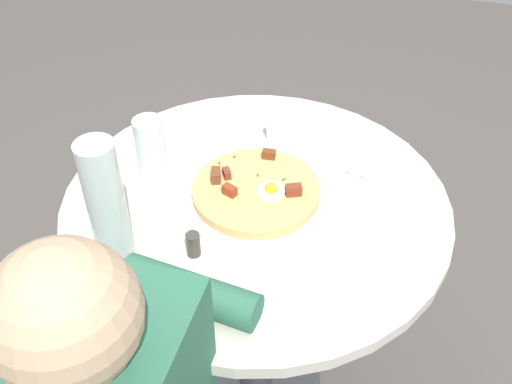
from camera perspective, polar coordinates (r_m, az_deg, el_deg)
ground_plane at (r=1.89m, az=-0.00°, el=-17.54°), size 6.00×6.00×0.00m
dining_table at (r=1.43m, az=-0.00°, el=-5.86°), size 0.85×0.85×0.74m
pizza_plate at (r=1.31m, az=0.00°, el=-0.45°), size 0.33×0.33×0.01m
breakfast_pizza at (r=1.30m, az=0.01°, el=0.16°), size 0.28×0.28×0.05m
bread_plate at (r=1.54m, az=-3.82°, el=6.62°), size 0.16×0.16×0.01m
napkin at (r=1.46m, az=10.71°, el=3.52°), size 0.20×0.17×0.00m
fork at (r=1.46m, az=10.07°, el=3.88°), size 0.18×0.05×0.00m
knife at (r=1.45m, az=11.39°, el=3.44°), size 0.18×0.05×0.00m
water_glass at (r=1.37m, az=-9.97°, el=4.38°), size 0.07×0.07×0.13m
water_bottle at (r=1.14m, az=-14.07°, el=-0.98°), size 0.07×0.07×0.27m
salt_shaker at (r=1.47m, az=1.53°, el=5.89°), size 0.03×0.03×0.05m
pepper_shaker at (r=1.18m, az=-5.98°, el=-4.97°), size 0.03×0.03×0.05m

